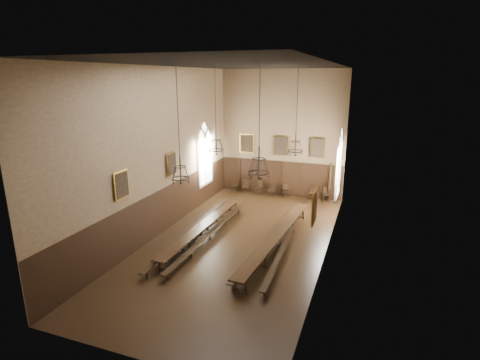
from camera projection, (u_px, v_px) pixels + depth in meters
The scene contains 33 objects.
floor at pixel (238, 243), 19.75m from camera, with size 9.00×18.00×0.02m, color black.
ceiling at pixel (238, 64), 17.34m from camera, with size 9.00×18.00×0.02m, color black.
wall_back at pixel (282, 134), 26.71m from camera, with size 9.00×0.02×9.00m, color #856E51.
wall_front at pixel (126, 224), 10.38m from camera, with size 9.00×0.02×9.00m, color #856E51.
wall_left at pixel (159, 153), 20.03m from camera, with size 0.02×18.00×9.00m, color #856E51.
wall_right at pixel (331, 166), 17.06m from camera, with size 0.02×18.00×9.00m, color #856E51.
wainscot_panelling at pixel (238, 220), 19.41m from camera, with size 9.00×18.00×2.50m, color black, non-canonical shape.
table_left at pixel (205, 230), 20.48m from camera, with size 0.82×9.27×0.72m.
table_right at pixel (276, 241), 19.02m from camera, with size 1.37×10.00×0.78m.
bench_left_outer at pixel (193, 231), 20.47m from camera, with size 0.74×10.35×0.47m.
bench_left_inner at pixel (210, 235), 20.01m from camera, with size 0.33×9.55×0.43m.
bench_right_inner at pixel (266, 242), 19.14m from camera, with size 0.66×9.28×0.42m.
bench_right_outer at pixel (285, 245), 18.84m from camera, with size 0.73×9.47×0.43m.
chair_0 at pixel (235, 188), 28.48m from camera, with size 0.47×0.47×0.99m.
chair_1 at pixel (246, 188), 28.30m from camera, with size 0.55×0.55×1.03m.
chair_2 at pixel (259, 190), 27.90m from camera, with size 0.54×0.54×0.97m.
chair_3 at pixel (272, 191), 27.63m from camera, with size 0.48×0.48×1.00m.
chair_4 at pixel (286, 193), 27.28m from camera, with size 0.53×0.53×0.94m.
chair_6 at pixel (312, 195), 26.63m from camera, with size 0.54×0.54×0.99m.
chair_7 at pixel (326, 197), 26.24m from camera, with size 0.55×0.55×0.99m.
chandelier_back_left at pixel (216, 145), 21.52m from camera, with size 0.89×0.89×4.80m.
chandelier_back_right at pixel (295, 145), 19.99m from camera, with size 0.80×0.80×4.54m.
chandelier_front_left at pixel (180, 171), 16.89m from camera, with size 0.84×0.84×5.15m.
chandelier_front_right at pixel (259, 166), 15.21m from camera, with size 0.89×0.89×4.49m.
portrait_back_0 at pixel (247, 143), 27.66m from camera, with size 1.10×0.12×1.40m.
portrait_back_1 at pixel (281, 145), 26.80m from camera, with size 1.10×0.12×1.40m.
portrait_back_2 at pixel (317, 148), 25.95m from camera, with size 1.10×0.12×1.40m.
portrait_left_0 at pixel (172, 164), 21.11m from camera, with size 0.12×1.00×1.30m.
portrait_left_1 at pixel (122, 185), 17.03m from camera, with size 0.12×1.00×1.30m.
portrait_right_0 at pixel (329, 178), 18.22m from camera, with size 0.12×1.00×1.30m.
portrait_right_1 at pixel (315, 207), 14.14m from camera, with size 0.12×1.00×1.30m.
window_right at pixel (339, 164), 22.36m from camera, with size 0.20×2.20×4.60m, color white, non-canonical shape.
window_left at pixel (205, 154), 25.28m from camera, with size 0.20×2.20×4.60m, color white, non-canonical shape.
Camera 1 is at (6.29, -17.02, 8.45)m, focal length 28.00 mm.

